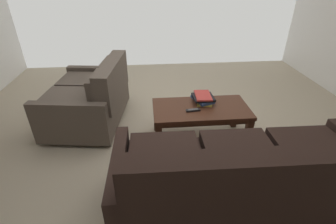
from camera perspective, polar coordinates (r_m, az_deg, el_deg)
name	(u,v)px	position (r m, az deg, el deg)	size (l,w,h in m)	color
ground_plane	(173,137)	(3.08, 1.10, -5.90)	(5.74, 5.45, 0.01)	#B7A88E
sofa_main	(245,180)	(2.10, 17.39, -14.85)	(2.08, 0.91, 0.87)	black
loveseat_near	(91,98)	(3.38, -17.38, 3.15)	(1.04, 1.34, 0.84)	black
coffee_table	(201,113)	(2.88, 7.59, -0.14)	(1.10, 0.57, 0.44)	#4C2819
book_stack	(203,98)	(2.94, 8.16, 3.15)	(0.26, 0.31, 0.10)	#E0CC4C
tv_remote	(193,110)	(2.76, 5.85, 0.43)	(0.16, 0.06, 0.02)	black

